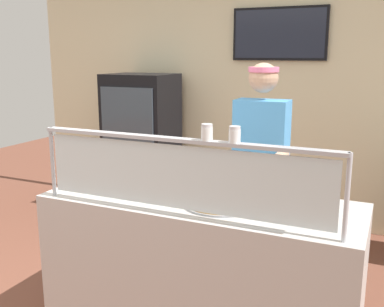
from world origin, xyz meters
TOP-DOWN VIEW (x-y plane):
  - ground_plane at (0.97, 1.00)m, footprint 12.00×12.00m
  - shop_rear_unit at (0.97, 2.73)m, footprint 6.34×0.13m
  - serving_counter at (0.97, 0.36)m, footprint 1.94×0.72m
  - sneeze_guard at (0.97, 0.06)m, footprint 1.76×0.06m
  - pizza_tray at (1.12, 0.32)m, footprint 0.45×0.45m
  - pizza_server at (1.16, 0.30)m, footprint 0.13×0.29m
  - parmesan_shaker at (1.13, 0.06)m, footprint 0.06×0.06m
  - pepper_flake_shaker at (1.29, 0.06)m, footprint 0.06×0.06m
  - worker_figure at (1.14, 1.08)m, footprint 0.41×0.50m
  - drink_fridge at (-0.59, 2.28)m, footprint 0.74×0.61m

SIDE VIEW (x-z plane):
  - ground_plane at x=0.97m, z-range 0.00..0.00m
  - serving_counter at x=0.97m, z-range 0.00..0.95m
  - drink_fridge at x=-0.59m, z-range 0.00..1.61m
  - pizza_tray at x=1.12m, z-range 0.95..0.98m
  - pizza_server at x=1.16m, z-range 0.99..0.99m
  - worker_figure at x=1.14m, z-range 0.13..1.89m
  - sneeze_guard at x=0.97m, z-range 1.01..1.44m
  - shop_rear_unit at x=0.97m, z-range 0.01..2.71m
  - pepper_flake_shaker at x=1.29m, z-range 1.38..1.46m
  - parmesan_shaker at x=1.13m, z-range 1.38..1.46m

